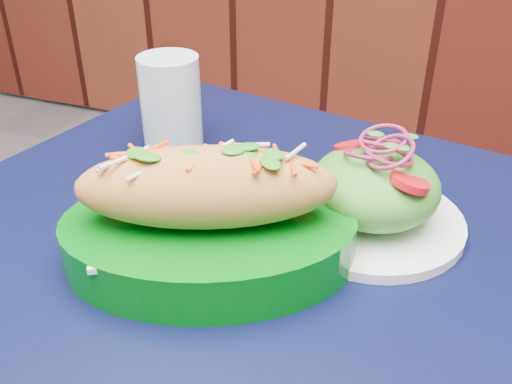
% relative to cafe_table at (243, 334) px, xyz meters
% --- Properties ---
extents(cafe_table, '(0.94, 0.94, 0.75)m').
position_rel_cafe_table_xyz_m(cafe_table, '(0.00, 0.00, 0.00)').
color(cafe_table, black).
rests_on(cafe_table, ground).
extents(banh_mi_basket, '(0.34, 0.29, 0.13)m').
position_rel_cafe_table_xyz_m(banh_mi_basket, '(-0.04, 0.00, 0.14)').
color(banh_mi_basket, '#00610C').
rests_on(banh_mi_basket, cafe_table).
extents(salad_plate, '(0.20, 0.20, 0.11)m').
position_rel_cafe_table_xyz_m(salad_plate, '(0.10, 0.13, 0.13)').
color(salad_plate, white).
rests_on(salad_plate, cafe_table).
extents(water_glass, '(0.08, 0.08, 0.13)m').
position_rel_cafe_table_xyz_m(water_glass, '(-0.19, 0.21, 0.15)').
color(water_glass, silver).
rests_on(water_glass, cafe_table).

